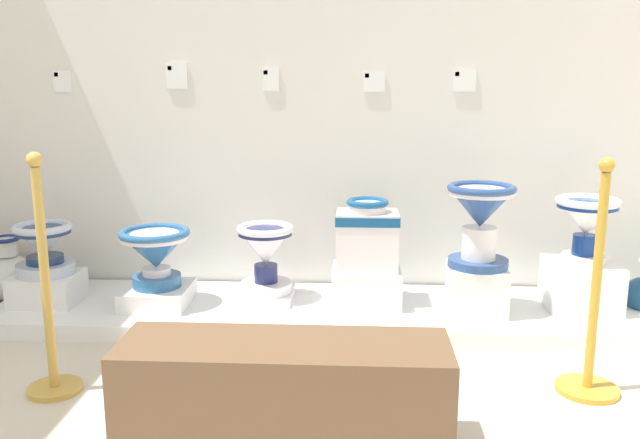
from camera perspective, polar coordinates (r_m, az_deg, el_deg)
wall_back at (r=3.91m, az=-0.02°, el=14.06°), size 4.26×0.06×2.90m
display_platform at (r=3.68m, az=-0.41°, el=-8.06°), size 3.52×0.79×0.09m
plinth_block_leftmost at (r=3.98m, az=-22.56°, el=-5.53°), size 0.34×0.31×0.16m
antique_toilet_leftmost at (r=3.92m, az=-22.85°, el=-2.06°), size 0.32×0.32×0.29m
plinth_block_central_ornate at (r=3.76m, az=-13.90°, el=-6.42°), size 0.35×0.37×0.10m
antique_toilet_central_ornate at (r=3.69m, az=-14.10°, el=-2.60°), size 0.38×0.38×0.32m
plinth_block_rightmost at (r=3.77m, az=-4.69°, el=-6.56°), size 0.30×0.35×0.04m
antique_toilet_rightmost at (r=3.69m, az=-4.76°, el=-2.67°), size 0.32×0.32×0.39m
plinth_block_broad_patterned at (r=3.69m, az=4.04°, el=-5.72°), size 0.38×0.37×0.19m
antique_toilet_broad_patterned at (r=3.62m, az=4.11°, el=-1.23°), size 0.35×0.25×0.39m
plinth_block_tall_cobalt at (r=3.62m, az=13.43°, el=-5.89°), size 0.29×0.30×0.25m
antique_toilet_tall_cobalt at (r=3.52m, az=13.75°, el=0.46°), size 0.35×0.35×0.44m
plinth_block_squat_floral at (r=3.85m, az=21.70°, el=-5.32°), size 0.36×0.34×0.26m
antique_toilet_squat_floral at (r=3.76m, az=22.13°, el=0.08°), size 0.33×0.33×0.35m
info_placard_first at (r=4.24m, az=-21.47°, el=11.12°), size 0.11×0.01×0.13m
info_placard_second at (r=4.00m, az=-12.34°, el=12.09°), size 0.13×0.01×0.15m
info_placard_third at (r=3.90m, az=-4.30°, el=12.05°), size 0.09×0.01×0.13m
info_placard_fourth at (r=3.86m, az=4.69°, el=11.84°), size 0.13×0.01×0.12m
info_placard_fifth at (r=3.91m, az=12.40°, el=11.71°), size 0.13×0.01×0.12m
decorative_vase_corner at (r=4.31m, az=-25.41°, el=-4.43°), size 0.30×0.30×0.41m
stanchion_post_near_left at (r=3.00m, az=-22.50°, el=-7.76°), size 0.23×0.23×1.03m
stanchion_post_near_right at (r=3.02m, az=22.57°, el=-8.64°), size 0.26×0.26×1.01m
museum_bench at (r=2.44m, az=-3.11°, el=-14.98°), size 1.18×0.36×0.40m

